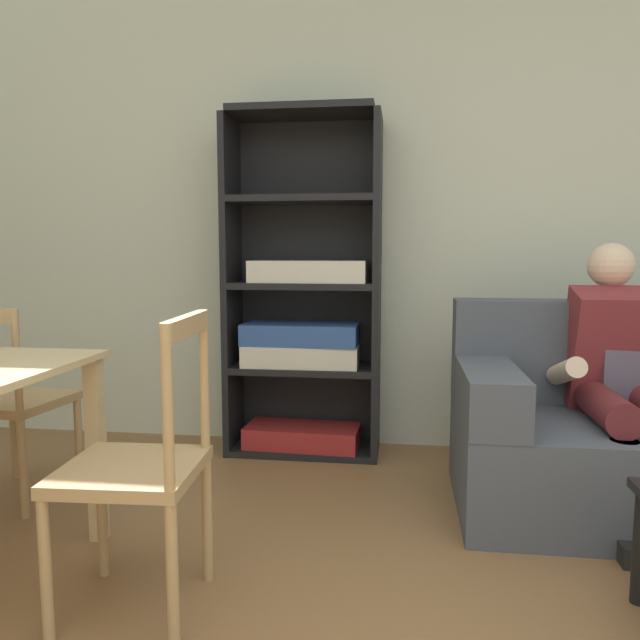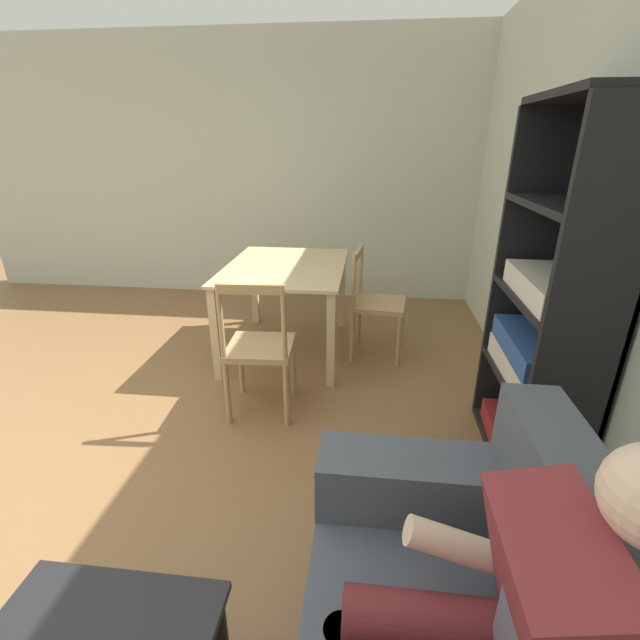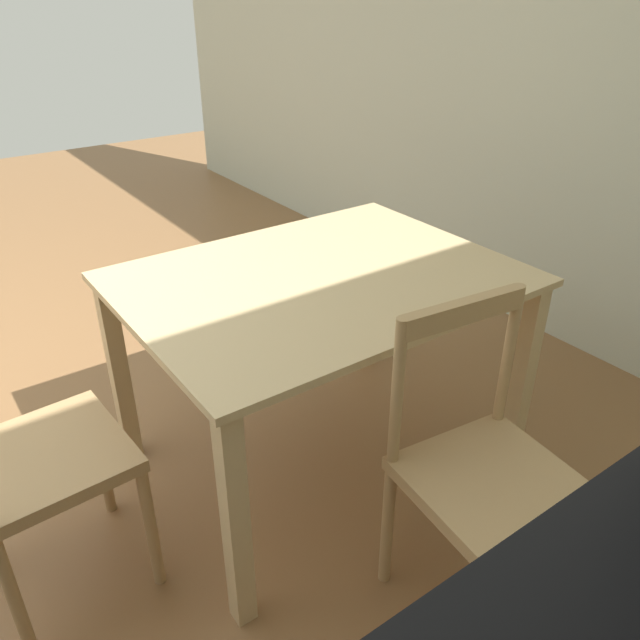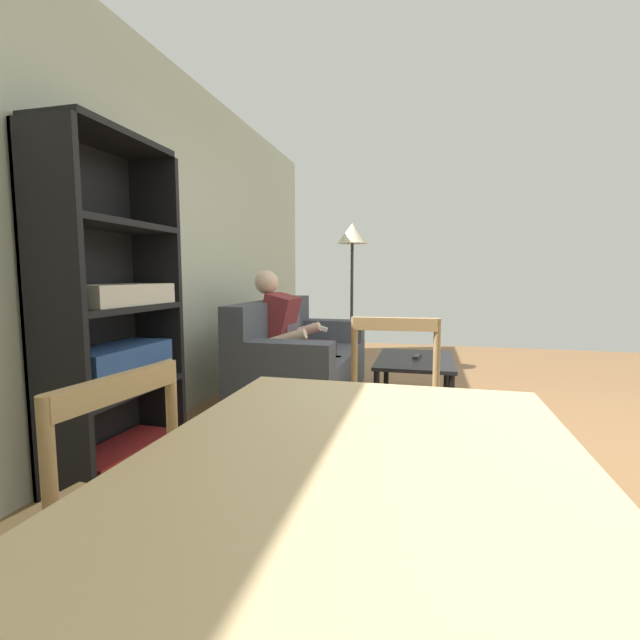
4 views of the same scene
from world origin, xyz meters
The scene contains 5 objects.
wall_back centered at (0.00, 2.93, 1.39)m, with size 7.00×0.12×2.78m, color beige.
person_lounging centered at (0.82, 2.09, 0.61)m, with size 0.59×0.91×1.19m.
bookshelf centered at (-0.70, 2.69, 0.81)m, with size 0.86×0.36×1.93m.
dining_chair_near_wall centered at (-1.93, 1.81, 0.46)m, with size 0.47×0.47×0.91m.
dining_chair_facing_couch centered at (-0.96, 1.06, 0.47)m, with size 0.44×0.44×0.96m.
Camera 1 is at (-0.15, -0.70, 1.15)m, focal length 34.08 mm.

